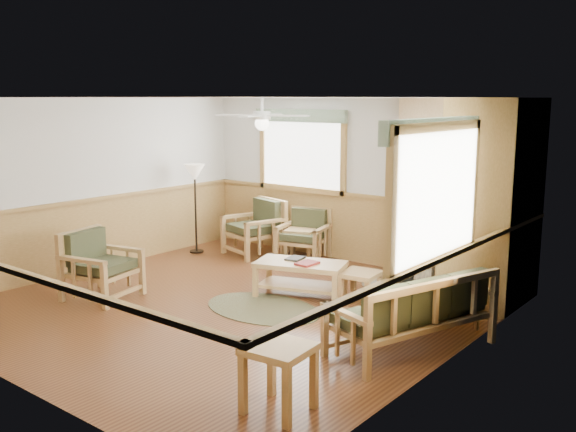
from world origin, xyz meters
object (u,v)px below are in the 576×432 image
Objects in this scene: coffee_table at (300,279)px; end_table_sofa at (279,378)px; footstool at (360,287)px; end_table_chairs at (300,244)px; floor_lamp_left at (196,208)px; armchair_back_right at (304,235)px; armchair_left at (102,265)px; sofa at (411,312)px; floor_lamp_right at (434,251)px; armchair_back_left at (254,228)px.

end_table_sofa reaches higher than coffee_table.
footstool is (0.78, 0.30, -0.04)m from coffee_table.
footstool is at bearing -33.32° from end_table_chairs.
floor_lamp_left is (-3.78, 0.59, 0.58)m from footstool.
armchair_back_right is 3.50m from armchair_left.
sofa is 1.99m from end_table_sofa.
footstool is at bearing -48.76° from armchair_back_right.
floor_lamp_right is at bearing -17.98° from coffee_table.
end_table_chairs is 1.09× the size of footstool.
floor_lamp_left reaches higher than end_table_sofa.
sofa is 1.54× the size of coffee_table.
end_table_sofa is (3.12, -4.38, 0.04)m from end_table_chairs.
armchair_back_right reaches higher than end_table_chairs.
armchair_back_left is at bearing -164.65° from end_table_chairs.
floor_lamp_right is (3.21, -1.61, 0.66)m from end_table_chairs.
coffee_table is at bearing -91.47° from sofa.
armchair_back_left is 3.15m from armchair_left.
armchair_back_left is at bearing 161.22° from floor_lamp_right.
end_table_sofa is at bearing -54.53° from end_table_chairs.
armchair_back_left is (-4.20, 2.18, 0.05)m from sofa.
end_table_chairs is 3.65m from floor_lamp_right.
armchair_left is at bearing -144.27° from footstool.
coffee_table is at bearing -52.50° from end_table_chairs.
footstool is 0.26× the size of floor_lamp_right.
armchair_back_left reaches higher than coffee_table.
sofa is 4.08m from armchair_back_right.
armchair_left is 1.53× the size of end_table_sofa.
floor_lamp_left is (-0.90, -0.52, 0.31)m from armchair_back_left.
armchair_back_right is at bearing 107.10° from coffee_table.
armchair_back_right is 1.78× the size of footstool.
floor_lamp_left is 5.03m from floor_lamp_right.
armchair_left is 2.81m from floor_lamp_left.
end_table_chairs is 0.33× the size of floor_lamp_left.
armchair_left reaches higher than end_table_chairs.
coffee_table is 0.77× the size of floor_lamp_left.
footstool is 0.30× the size of floor_lamp_left.
armchair_back_left is 1.08m from floor_lamp_left.
armchair_back_right is (-3.29, 2.41, -0.00)m from sofa.
end_table_chairs is at bearing -106.95° from sofa.
floor_lamp_right is (4.02, 1.78, 0.46)m from armchair_left.
footstool is at bearing 109.64° from end_table_sofa.
sofa is at bearing -39.09° from footstool.
end_table_chairs is at bearing 108.64° from coffee_table.
floor_lamp_right is (-0.15, 0.80, 0.50)m from sofa.
armchair_left is at bearing -70.49° from floor_lamp_left.
armchair_back_right is at bearing -26.92° from armchair_left.
footstool is 1.40m from floor_lamp_right.
coffee_table is (-2.10, 0.77, -0.19)m from sofa.
armchair_left is (-0.88, -3.38, 0.04)m from armchair_back_right.
end_table_chairs is at bearing 30.88° from armchair_back_left.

